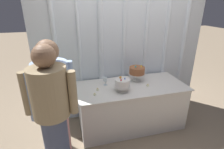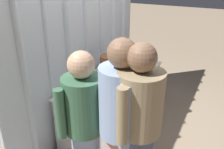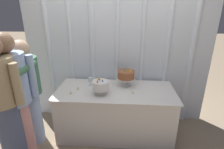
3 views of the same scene
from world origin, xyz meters
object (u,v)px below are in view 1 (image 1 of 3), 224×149
object	(u,v)px
cake_display_nearleft	(122,83)
guest_girl_blue_dress	(54,99)
tealight_near_left	(97,89)
guest_man_pink_jacket	(55,108)
cake_display_nearright	(137,71)
guest_man_dark_suit	(53,117)
cake_table	(131,105)
wine_glass	(105,80)
tealight_near_right	(148,85)
tealight_far_left	(95,94)

from	to	relation	value
cake_display_nearleft	guest_girl_blue_dress	distance (m)	1.00
tealight_near_left	guest_man_pink_jacket	world-z (taller)	guest_man_pink_jacket
cake_display_nearright	guest_man_dark_suit	distance (m)	1.63
cake_table	cake_display_nearright	xyz separation A→B (m)	(0.15, 0.17, 0.55)
cake_table	guest_man_dark_suit	world-z (taller)	guest_man_dark_suit
cake_display_nearright	guest_man_dark_suit	world-z (taller)	guest_man_dark_suit
cake_table	cake_display_nearleft	world-z (taller)	cake_display_nearleft
tealight_near_left	guest_girl_blue_dress	size ratio (longest dim) A/B	0.03
guest_girl_blue_dress	guest_man_dark_suit	bearing A→B (deg)	-87.58
guest_man_pink_jacket	cake_display_nearleft	bearing A→B (deg)	27.53
guest_man_dark_suit	guest_girl_blue_dress	bearing A→B (deg)	92.42
cake_table	cake_display_nearright	distance (m)	0.59
wine_glass	cake_display_nearright	bearing A→B (deg)	3.67
cake_display_nearleft	cake_display_nearright	world-z (taller)	cake_display_nearright
tealight_near_right	cake_table	bearing A→B (deg)	161.91
guest_man_dark_suit	tealight_near_left	bearing A→B (deg)	52.24
tealight_near_left	guest_man_dark_suit	distance (m)	0.99
cake_display_nearright	guest_man_dark_suit	bearing A→B (deg)	-143.97
tealight_near_right	cake_display_nearright	bearing A→B (deg)	111.09
cake_display_nearleft	tealight_far_left	world-z (taller)	cake_display_nearleft
wine_glass	guest_girl_blue_dress	distance (m)	0.89
guest_girl_blue_dress	tealight_near_left	bearing A→B (deg)	24.14
wine_glass	tealight_far_left	size ratio (longest dim) A/B	2.82
guest_girl_blue_dress	guest_man_dark_suit	size ratio (longest dim) A/B	0.92
cake_table	wine_glass	size ratio (longest dim) A/B	13.34
wine_glass	guest_man_dark_suit	world-z (taller)	guest_man_dark_suit
wine_glass	tealight_near_right	world-z (taller)	wine_glass
cake_table	guest_man_pink_jacket	xyz separation A→B (m)	(-1.15, -0.63, 0.53)
cake_display_nearleft	tealight_near_left	xyz separation A→B (m)	(-0.36, 0.12, -0.12)
cake_display_nearleft	tealight_near_right	xyz separation A→B (m)	(0.45, 0.06, -0.12)
tealight_far_left	guest_man_dark_suit	world-z (taller)	guest_man_dark_suit
cake_display_nearright	tealight_far_left	world-z (taller)	cake_display_nearright
tealight_far_left	wine_glass	bearing A→B (deg)	51.48
cake_display_nearleft	guest_girl_blue_dress	size ratio (longest dim) A/B	0.16
tealight_near_right	guest_man_pink_jacket	size ratio (longest dim) A/B	0.03
cake_display_nearright	cake_table	bearing A→B (deg)	-132.40
cake_table	guest_man_pink_jacket	bearing A→B (deg)	-151.20
tealight_near_right	guest_man_dark_suit	distance (m)	1.59
wine_glass	guest_girl_blue_dress	world-z (taller)	guest_girl_blue_dress
wine_glass	guest_girl_blue_dress	bearing A→B (deg)	-151.48
cake_display_nearright	wine_glass	world-z (taller)	cake_display_nearright
tealight_near_right	guest_man_dark_suit	xyz separation A→B (m)	(-1.41, -0.71, 0.15)
tealight_near_left	tealight_near_right	bearing A→B (deg)	-4.62
cake_display_nearright	guest_man_pink_jacket	size ratio (longest dim) A/B	0.17
cake_display_nearleft	tealight_far_left	bearing A→B (deg)	-177.94
cake_table	guest_man_dark_suit	size ratio (longest dim) A/B	1.06
tealight_near_left	guest_girl_blue_dress	distance (m)	0.69
cake_display_nearright	guest_man_pink_jacket	xyz separation A→B (m)	(-1.30, -0.80, -0.02)
cake_display_nearright	tealight_near_right	xyz separation A→B (m)	(0.10, -0.25, -0.17)
guest_girl_blue_dress	wine_glass	bearing A→B (deg)	28.52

